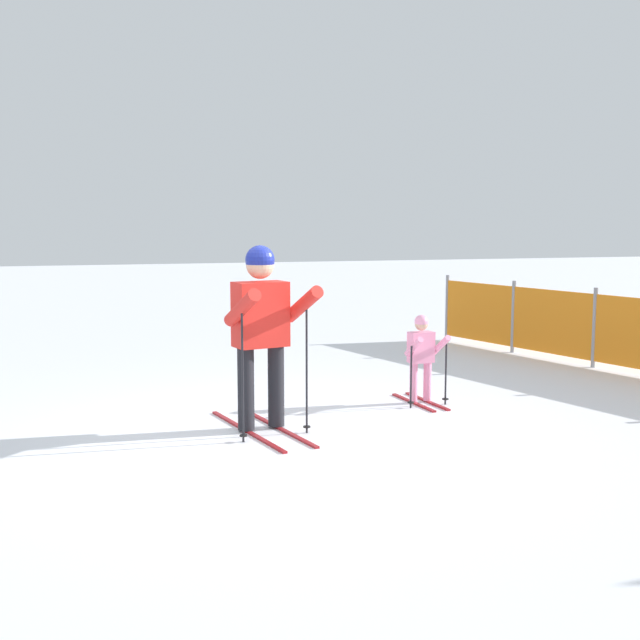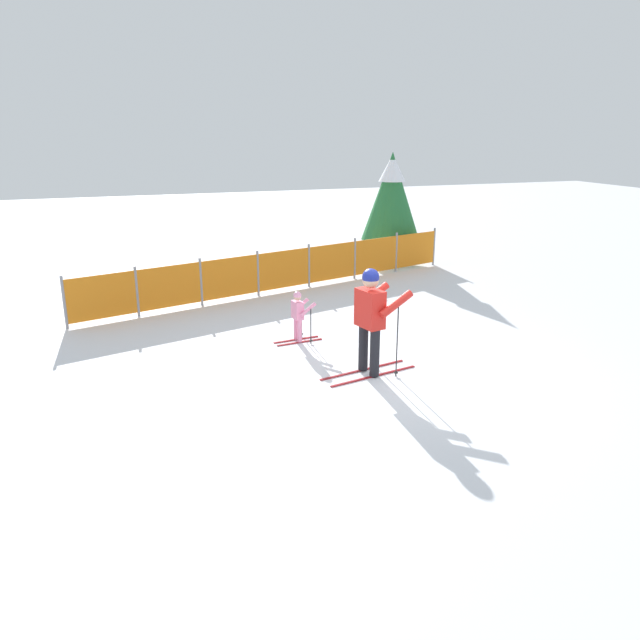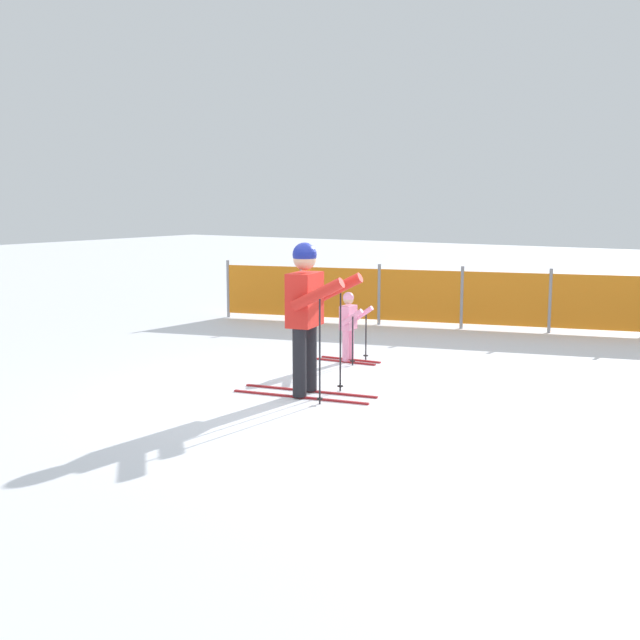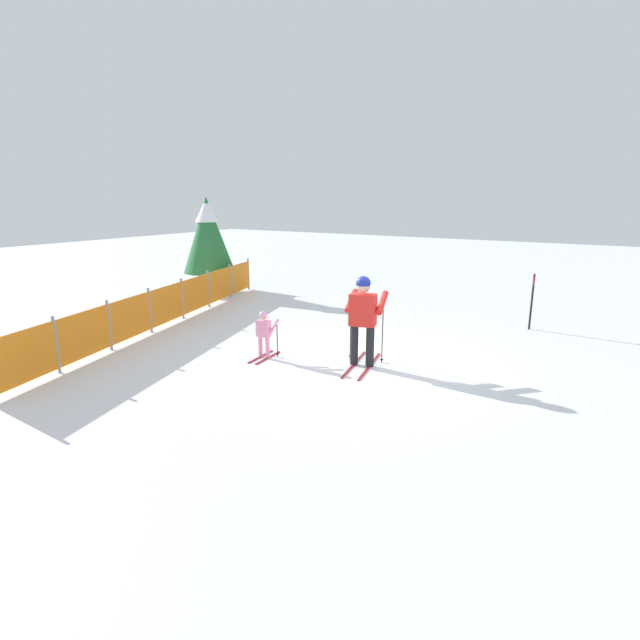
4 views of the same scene
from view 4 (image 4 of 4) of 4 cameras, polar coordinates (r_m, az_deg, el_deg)
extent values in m
plane|color=white|center=(10.07, 5.18, -4.73)|extent=(60.00, 60.00, 0.00)
cube|color=maroon|center=(9.86, 3.89, -5.06)|extent=(1.64, 0.40, 0.02)
cube|color=maroon|center=(9.78, 5.68, -5.25)|extent=(1.64, 0.40, 0.02)
cylinder|color=black|center=(9.73, 3.93, -2.80)|extent=(0.16, 0.16, 0.79)
cylinder|color=black|center=(9.66, 5.74, -2.98)|extent=(0.16, 0.16, 0.79)
cube|color=red|center=(9.51, 4.91, 1.17)|extent=(0.38, 0.54, 0.62)
cylinder|color=red|center=(9.84, 3.61, 2.23)|extent=(0.63, 0.25, 0.40)
cylinder|color=red|center=(9.69, 7.11, 1.97)|extent=(0.63, 0.25, 0.40)
sphere|color=#D8AD8C|center=(9.42, 4.97, 3.93)|extent=(0.26, 0.26, 0.26)
sphere|color=navy|center=(9.41, 4.98, 4.21)|extent=(0.28, 0.28, 0.28)
cylinder|color=black|center=(10.01, 3.51, -1.12)|extent=(0.02, 0.02, 1.23)
cylinder|color=black|center=(10.17, 3.46, -4.15)|extent=(0.07, 0.07, 0.01)
cylinder|color=black|center=(9.86, 7.15, -1.45)|extent=(0.02, 0.02, 1.23)
cylinder|color=black|center=(10.02, 7.06, -4.51)|extent=(0.07, 0.07, 0.01)
cube|color=maroon|center=(10.36, -6.80, -4.18)|extent=(0.91, 0.14, 0.02)
cube|color=maroon|center=(10.27, -5.98, -4.32)|extent=(0.91, 0.14, 0.02)
cylinder|color=pink|center=(10.29, -6.83, -2.98)|extent=(0.09, 0.09, 0.43)
cylinder|color=pink|center=(10.20, -6.01, -3.11)|extent=(0.09, 0.09, 0.43)
cube|color=pink|center=(10.14, -6.48, -0.96)|extent=(0.18, 0.28, 0.34)
cylinder|color=pink|center=(10.33, -6.86, -0.48)|extent=(0.33, 0.10, 0.25)
cylinder|color=pink|center=(10.16, -5.26, -0.69)|extent=(0.33, 0.10, 0.25)
sphere|color=#D8AD8C|center=(10.08, -6.52, 0.44)|extent=(0.14, 0.14, 0.14)
sphere|color=pink|center=(10.07, -6.53, 0.58)|extent=(0.15, 0.15, 0.15)
cylinder|color=black|center=(10.47, -6.93, -2.12)|extent=(0.02, 0.02, 0.67)
cylinder|color=black|center=(10.55, -6.89, -3.56)|extent=(0.07, 0.07, 0.01)
cylinder|color=black|center=(10.25, -4.91, -2.41)|extent=(0.02, 0.02, 0.67)
cylinder|color=black|center=(10.33, -4.88, -3.89)|extent=(0.07, 0.07, 0.01)
cylinder|color=gray|center=(10.45, -27.93, -2.51)|extent=(0.06, 0.06, 1.09)
cylinder|color=gray|center=(11.53, -22.96, -0.56)|extent=(0.06, 0.06, 1.09)
cylinder|color=gray|center=(12.69, -18.87, 1.05)|extent=(0.06, 0.06, 1.09)
cylinder|color=gray|center=(13.91, -15.48, 2.39)|extent=(0.06, 0.06, 1.09)
cylinder|color=gray|center=(15.17, -12.64, 3.50)|extent=(0.06, 0.06, 1.09)
cylinder|color=gray|center=(16.48, -10.24, 4.43)|extent=(0.06, 0.06, 1.09)
cylinder|color=gray|center=(17.81, -8.19, 5.21)|extent=(0.06, 0.06, 1.09)
cube|color=orange|center=(9.95, -30.81, -3.64)|extent=(1.43, 0.45, 0.92)
cube|color=orange|center=(10.98, -25.32, -1.49)|extent=(1.43, 0.45, 0.92)
cube|color=orange|center=(12.10, -20.82, 0.29)|extent=(1.43, 0.45, 0.92)
cube|color=orange|center=(13.29, -17.10, 1.75)|extent=(1.43, 0.45, 0.92)
cube|color=orange|center=(14.54, -14.00, 2.97)|extent=(1.43, 0.45, 0.92)
cube|color=orange|center=(15.82, -11.39, 3.98)|extent=(1.43, 0.45, 0.92)
cube|color=orange|center=(17.14, -9.18, 4.84)|extent=(1.43, 0.45, 0.92)
cylinder|color=#4C3823|center=(17.69, -12.42, 4.28)|extent=(0.22, 0.22, 0.68)
cone|color=#256A36|center=(17.50, -12.70, 9.47)|extent=(1.73, 1.73, 2.53)
cone|color=white|center=(17.45, -12.85, 12.12)|extent=(0.78, 0.78, 0.76)
cylinder|color=black|center=(13.31, 23.04, 1.92)|extent=(0.05, 0.05, 1.39)
cylinder|color=red|center=(13.25, 23.25, 4.20)|extent=(0.28, 0.08, 0.28)
camera|label=1|loc=(15.91, 22.63, 8.55)|focal=45.00mm
camera|label=2|loc=(6.36, 79.91, 8.71)|focal=35.00mm
camera|label=3|loc=(13.94, 45.45, 5.91)|focal=45.00mm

